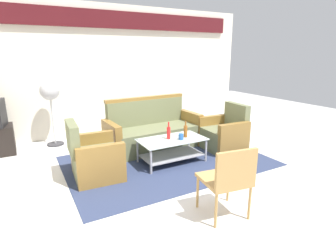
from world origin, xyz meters
TOP-DOWN VIEW (x-y plane):
  - ground_plane at (0.00, 0.00)m, footprint 14.00×14.00m
  - wall_back at (0.00, 3.05)m, footprint 6.52×0.19m
  - rug at (0.00, 0.76)m, footprint 3.28×2.21m
  - couch at (0.07, 1.47)m, footprint 1.83×0.82m
  - armchair_left at (-1.23, 0.75)m, footprint 0.74×0.80m
  - armchair_right at (1.23, 0.77)m, footprint 0.73×0.79m
  - coffee_table at (0.04, 0.69)m, footprint 1.10×0.60m
  - bottle_red at (-0.00, 0.72)m, footprint 0.06×0.06m
  - bottle_brown at (0.30, 0.67)m, footprint 0.06×0.06m
  - cup at (0.16, 0.59)m, footprint 0.08×0.08m
  - pedestal_fan at (-1.55, 2.60)m, footprint 0.36×0.36m
  - wicker_chair at (-0.21, -0.98)m, footprint 0.54×0.54m

SIDE VIEW (x-z plane):
  - ground_plane at x=0.00m, z-range 0.00..0.00m
  - rug at x=0.00m, z-range 0.00..0.01m
  - coffee_table at x=0.04m, z-range 0.07..0.47m
  - armchair_left at x=-1.23m, z-range -0.14..0.71m
  - armchair_right at x=1.23m, z-range -0.14..0.71m
  - couch at x=0.07m, z-range -0.16..0.80m
  - cup at x=0.16m, z-range 0.41..0.51m
  - wicker_chair at x=-0.21m, z-range 0.07..0.91m
  - bottle_brown at x=0.30m, z-range 0.38..0.66m
  - bottle_red at x=0.00m, z-range 0.38..0.66m
  - pedestal_fan at x=-1.55m, z-range 0.38..1.65m
  - wall_back at x=0.00m, z-range 0.08..2.88m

